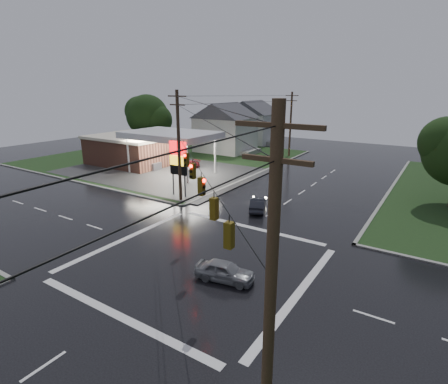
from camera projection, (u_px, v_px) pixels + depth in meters
The scene contains 14 objects.
ground at pixel (200, 261), 23.51m from camera, with size 120.00×120.00×0.00m, color black.
grass_nw at pixel (167, 157), 57.90m from camera, with size 36.00×36.00×0.08m, color #1B3115.
gas_station at pixel (140, 148), 51.93m from camera, with size 26.20×18.00×5.60m.
pylon_sign at pixel (178, 159), 36.24m from camera, with size 2.00×0.35×6.00m.
utility_pole_nw at pixel (179, 145), 34.42m from camera, with size 2.20×0.32×11.00m.
utility_pole_se at pixel (270, 303), 9.28m from camera, with size 2.20×0.32×11.00m.
utility_pole_n at pixel (291, 123), 57.44m from camera, with size 2.20×0.32×10.50m.
traffic_signals at pixel (198, 167), 21.61m from camera, with size 26.87×26.87×1.47m.
house_near at pixel (225, 127), 62.07m from camera, with size 11.05×8.48×8.60m.
house_far at pixel (252, 121), 72.25m from camera, with size 11.05×8.48×8.60m.
tree_nw_behind at pixel (148, 116), 63.40m from camera, with size 8.93×7.60×10.00m.
car_north at pixel (258, 204), 33.00m from camera, with size 1.32×3.79×1.25m, color black.
car_crossing at pixel (225, 271), 20.98m from camera, with size 1.47×3.65×1.24m, color gray.
car_pump at pixel (186, 165), 49.22m from camera, with size 1.72×4.22×1.23m, color #531316.
Camera 1 is at (12.81, -16.92, 11.24)m, focal length 28.00 mm.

